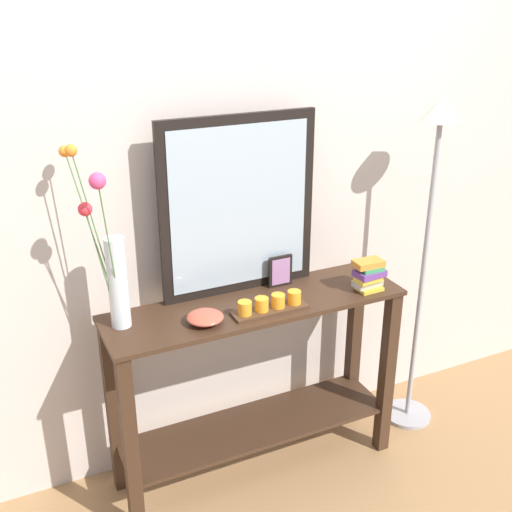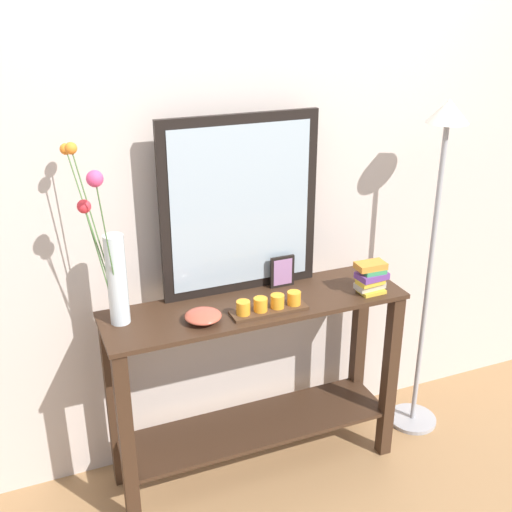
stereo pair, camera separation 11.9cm
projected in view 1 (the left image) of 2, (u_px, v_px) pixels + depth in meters
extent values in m
cube|color=#997047|center=(256.00, 467.00, 2.97)|extent=(7.00, 6.00, 0.02)
cube|color=beige|center=(226.00, 169.00, 2.68)|extent=(6.40, 0.08, 2.70)
cube|color=#382316|center=(256.00, 305.00, 2.63)|extent=(1.28, 0.35, 0.02)
cube|color=#382316|center=(256.00, 425.00, 2.87)|extent=(1.22, 0.31, 0.02)
cube|color=#382316|center=(131.00, 449.00, 2.45)|extent=(0.06, 0.06, 0.83)
cube|color=#382316|center=(387.00, 374.00, 2.92)|extent=(0.06, 0.06, 0.83)
cube|color=#382316|center=(114.00, 409.00, 2.68)|extent=(0.06, 0.06, 0.83)
cube|color=#382316|center=(353.00, 345.00, 3.15)|extent=(0.06, 0.06, 0.83)
cube|color=black|center=(239.00, 206.00, 2.60)|extent=(0.68, 0.03, 0.76)
cube|color=#9EADB7|center=(240.00, 207.00, 2.59)|extent=(0.60, 0.00, 0.68)
cylinder|color=silver|center=(118.00, 283.00, 2.38)|extent=(0.08, 0.08, 0.36)
cylinder|color=#4C753D|center=(95.00, 240.00, 2.34)|extent=(0.12, 0.13, 0.65)
sphere|color=orange|center=(64.00, 151.00, 2.24)|extent=(0.04, 0.04, 0.04)
cylinder|color=#4C753D|center=(103.00, 268.00, 2.33)|extent=(0.08, 0.01, 0.47)
sphere|color=red|center=(85.00, 209.00, 2.21)|extent=(0.05, 0.05, 0.05)
cylinder|color=#4C753D|center=(111.00, 256.00, 2.28)|extent=(0.07, 0.11, 0.60)
sphere|color=#EA4275|center=(97.00, 181.00, 2.11)|extent=(0.06, 0.06, 0.06)
cylinder|color=#4C753D|center=(99.00, 241.00, 2.31)|extent=(0.12, 0.07, 0.67)
sphere|color=orange|center=(71.00, 151.00, 2.18)|extent=(0.04, 0.04, 0.04)
cube|color=#472D1C|center=(270.00, 310.00, 2.56)|extent=(0.32, 0.09, 0.01)
cylinder|color=orange|center=(245.00, 308.00, 2.50)|extent=(0.06, 0.06, 0.05)
cylinder|color=orange|center=(262.00, 304.00, 2.53)|extent=(0.06, 0.06, 0.05)
cylinder|color=orange|center=(278.00, 301.00, 2.56)|extent=(0.06, 0.06, 0.05)
cylinder|color=orange|center=(294.00, 297.00, 2.59)|extent=(0.06, 0.06, 0.05)
cube|color=black|center=(280.00, 271.00, 2.75)|extent=(0.11, 0.01, 0.14)
cube|color=#A06E9E|center=(281.00, 272.00, 2.74)|extent=(0.09, 0.00, 0.12)
cylinder|color=#B24C38|center=(205.00, 322.00, 2.47)|extent=(0.06, 0.06, 0.01)
ellipsoid|color=#B24C38|center=(205.00, 317.00, 2.46)|extent=(0.15, 0.15, 0.04)
cube|color=gold|center=(369.00, 288.00, 2.74)|extent=(0.11, 0.08, 0.02)
cube|color=#B2A893|center=(367.00, 283.00, 2.74)|extent=(0.13, 0.08, 0.03)
cube|color=gold|center=(368.00, 279.00, 2.72)|extent=(0.12, 0.08, 0.02)
cube|color=#663884|center=(370.00, 273.00, 2.72)|extent=(0.13, 0.10, 0.03)
cube|color=#388E56|center=(371.00, 268.00, 2.71)|extent=(0.10, 0.07, 0.02)
cube|color=orange|center=(368.00, 263.00, 2.70)|extent=(0.13, 0.08, 0.03)
cylinder|color=#9E9EA3|center=(407.00, 414.00, 3.30)|extent=(0.24, 0.24, 0.02)
cylinder|color=#9E9EA3|center=(423.00, 281.00, 2.99)|extent=(0.02, 0.02, 1.51)
cone|color=beige|center=(442.00, 109.00, 2.68)|extent=(0.18, 0.18, 0.10)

